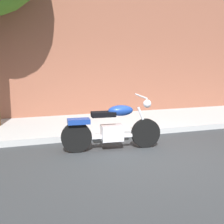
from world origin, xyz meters
The scene contains 3 objects.
ground_plane centered at (0.00, 0.00, 0.00)m, with size 60.00×60.00×0.00m, color #303335.
sidewalk centered at (0.00, 2.77, 0.07)m, with size 19.91×2.47×0.14m, color #ADADAD.
motorcycle centered at (-0.46, 0.69, 0.46)m, with size 2.08×0.70×1.11m.
Camera 1 is at (-2.42, -5.25, 1.93)m, focal length 50.42 mm.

